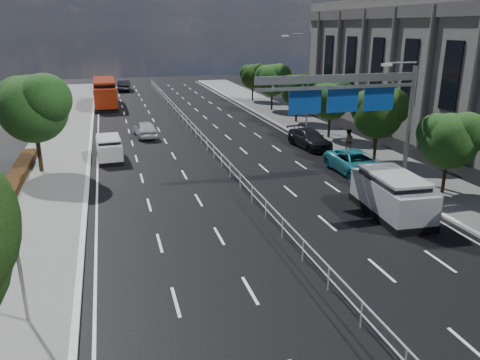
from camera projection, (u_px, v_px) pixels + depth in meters
name	position (u px, v px, depth m)	size (l,w,h in m)	color
ground	(318.00, 280.00, 18.29)	(160.00, 160.00, 0.00)	black
kerb_near	(76.00, 315.00, 15.92)	(0.25, 140.00, 0.15)	silver
median_fence	(203.00, 140.00, 38.68)	(0.05, 85.00, 1.02)	silver
toilet_sign	(0.00, 246.00, 14.52)	(1.62, 0.18, 4.34)	gray
overhead_gantry	(355.00, 95.00, 27.47)	(10.24, 0.38, 7.45)	gray
streetlight_far	(305.00, 75.00, 43.14)	(2.78, 2.40, 9.00)	gray
civic_hall	(458.00, 63.00, 42.59)	(14.40, 36.00, 14.35)	slate
near_tree_back	(34.00, 105.00, 30.16)	(4.84, 4.51, 6.69)	black
far_tree_c	(451.00, 138.00, 26.52)	(3.52, 3.28, 4.94)	black
far_tree_d	(379.00, 111.00, 33.28)	(3.85, 3.59, 5.34)	black
far_tree_e	(331.00, 98.00, 40.18)	(3.63, 3.38, 5.13)	black
far_tree_f	(298.00, 89.00, 47.05)	(3.52, 3.28, 5.02)	black
far_tree_g	(273.00, 78.00, 53.82)	(3.96, 3.69, 5.45)	black
far_tree_h	(253.00, 75.00, 60.78)	(3.41, 3.18, 4.91)	black
white_minivan	(109.00, 149.00, 34.56)	(1.91, 4.05, 1.72)	black
red_bus	(105.00, 92.00, 57.62)	(2.70, 11.02, 3.29)	black
near_car_silver	(145.00, 129.00, 41.79)	(1.71, 4.24, 1.44)	silver
near_car_dark	(124.00, 85.00, 71.82)	(1.73, 4.95, 1.63)	black
silver_minivan	(392.00, 195.00, 24.32)	(2.67, 5.52, 2.23)	black
parked_car_teal	(356.00, 163.00, 31.17)	(2.52, 5.47, 1.52)	#1D7383
parked_car_dark	(310.00, 139.00, 38.14)	(2.03, 5.00, 1.45)	black
pedestrian_a	(375.00, 135.00, 37.97)	(0.67, 0.44, 1.84)	gray
pedestrian_b	(348.00, 142.00, 35.40)	(0.96, 0.75, 1.97)	gray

